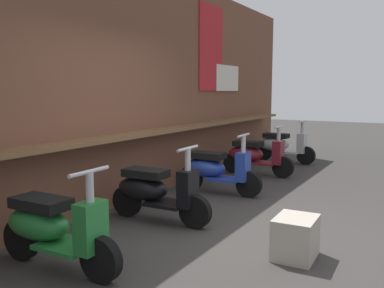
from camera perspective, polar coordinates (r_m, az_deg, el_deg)
The scene contains 8 objects.
ground_plane at distance 4.79m, azimuth 5.83°, elevation -12.42°, with size 36.52×36.52×0.00m, color #383533.
market_stall_facade at distance 5.65m, azimuth -13.06°, elevation 8.30°, with size 13.04×0.61×3.48m.
scooter_green at distance 4.04m, azimuth -18.84°, elevation -10.82°, with size 0.46×1.40×0.97m.
scooter_black at distance 5.18m, azimuth -5.28°, elevation -6.42°, with size 0.46×1.40×0.97m.
scooter_blue at distance 6.54m, azimuth 3.08°, elevation -3.48°, with size 0.47×1.40×0.97m.
scooter_maroon at distance 8.04m, azimuth 8.52°, elevation -1.50°, with size 0.46×1.40×0.97m.
scooter_silver at distance 9.56m, azimuth 12.16°, elevation -0.17°, with size 0.46×1.40×0.97m.
merchandise_crate at distance 4.24m, azimuth 14.09°, elevation -12.40°, with size 0.47×0.38×0.40m, color #B2A899.
Camera 1 is at (-4.11, -1.85, 1.63)m, focal length 38.65 mm.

